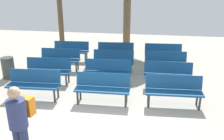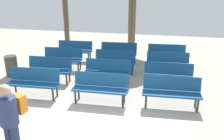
{
  "view_description": "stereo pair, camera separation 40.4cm",
  "coord_description": "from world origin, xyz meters",
  "px_view_note": "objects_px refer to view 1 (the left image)",
  "views": [
    {
      "loc": [
        1.27,
        -4.71,
        3.31
      ],
      "look_at": [
        0.0,
        2.88,
        0.55
      ],
      "focal_mm": 38.36,
      "sensor_mm": 36.0,
      "label": 1
    },
    {
      "loc": [
        1.67,
        -4.63,
        3.31
      ],
      "look_at": [
        0.0,
        2.88,
        0.55
      ],
      "focal_mm": 38.36,
      "sensor_mm": 36.0,
      "label": 2
    }
  ],
  "objects_px": {
    "bench_r1_c0": "(48,69)",
    "bench_r2_c0": "(60,58)",
    "bench_r2_c2": "(166,61)",
    "trash_bin": "(8,68)",
    "bench_r0_c2": "(174,89)",
    "visitor_with_backpack": "(20,122)",
    "bench_r1_c2": "(168,74)",
    "bench_r1_c1": "(108,71)",
    "bench_r3_c0": "(71,50)",
    "bench_r3_c2": "(163,53)",
    "bench_r0_c0": "(34,83)",
    "bench_r2_c1": "(113,60)",
    "bench_r0_c1": "(103,86)",
    "tree_1": "(61,22)",
    "bench_r3_c1": "(116,51)"
  },
  "relations": [
    {
      "from": "bench_r1_c1",
      "to": "bench_r3_c0",
      "type": "relative_size",
      "value": 1.0
    },
    {
      "from": "bench_r1_c2",
      "to": "bench_r3_c1",
      "type": "xyz_separation_m",
      "value": [
        -2.16,
        2.52,
        0.0
      ]
    },
    {
      "from": "bench_r3_c1",
      "to": "tree_1",
      "type": "relative_size",
      "value": 0.55
    },
    {
      "from": "visitor_with_backpack",
      "to": "bench_r2_c2",
      "type": "bearing_deg",
      "value": -106.65
    },
    {
      "from": "bench_r2_c0",
      "to": "bench_r2_c1",
      "type": "bearing_deg",
      "value": -1.79
    },
    {
      "from": "bench_r1_c0",
      "to": "visitor_with_backpack",
      "type": "relative_size",
      "value": 0.99
    },
    {
      "from": "bench_r0_c0",
      "to": "bench_r0_c1",
      "type": "height_order",
      "value": "same"
    },
    {
      "from": "bench_r3_c2",
      "to": "bench_r0_c0",
      "type": "bearing_deg",
      "value": -138.02
    },
    {
      "from": "tree_1",
      "to": "bench_r3_c2",
      "type": "bearing_deg",
      "value": -16.76
    },
    {
      "from": "bench_r0_c0",
      "to": "trash_bin",
      "type": "bearing_deg",
      "value": 137.63
    },
    {
      "from": "bench_r3_c0",
      "to": "trash_bin",
      "type": "relative_size",
      "value": 2.06
    },
    {
      "from": "bench_r2_c0",
      "to": "visitor_with_backpack",
      "type": "height_order",
      "value": "visitor_with_backpack"
    },
    {
      "from": "bench_r1_c0",
      "to": "bench_r2_c2",
      "type": "bearing_deg",
      "value": 16.97
    },
    {
      "from": "bench_r1_c2",
      "to": "visitor_with_backpack",
      "type": "bearing_deg",
      "value": -126.39
    },
    {
      "from": "bench_r2_c0",
      "to": "bench_r2_c2",
      "type": "relative_size",
      "value": 1.0
    },
    {
      "from": "bench_r1_c2",
      "to": "bench_r2_c1",
      "type": "distance_m",
      "value": 2.39
    },
    {
      "from": "bench_r0_c1",
      "to": "bench_r1_c0",
      "type": "height_order",
      "value": "same"
    },
    {
      "from": "bench_r2_c2",
      "to": "trash_bin",
      "type": "relative_size",
      "value": 2.06
    },
    {
      "from": "bench_r0_c2",
      "to": "trash_bin",
      "type": "bearing_deg",
      "value": 164.6
    },
    {
      "from": "bench_r1_c1",
      "to": "trash_bin",
      "type": "distance_m",
      "value": 3.77
    },
    {
      "from": "bench_r2_c2",
      "to": "bench_r2_c1",
      "type": "bearing_deg",
      "value": -179.31
    },
    {
      "from": "bench_r3_c1",
      "to": "bench_r3_c2",
      "type": "xyz_separation_m",
      "value": [
        2.09,
        0.11,
        0.0
      ]
    },
    {
      "from": "bench_r0_c1",
      "to": "bench_r1_c1",
      "type": "bearing_deg",
      "value": 92.25
    },
    {
      "from": "bench_r2_c1",
      "to": "trash_bin",
      "type": "bearing_deg",
      "value": -164.18
    },
    {
      "from": "bench_r1_c0",
      "to": "bench_r2_c0",
      "type": "distance_m",
      "value": 1.34
    },
    {
      "from": "bench_r0_c0",
      "to": "bench_r0_c1",
      "type": "distance_m",
      "value": 2.12
    },
    {
      "from": "bench_r0_c2",
      "to": "bench_r2_c1",
      "type": "distance_m",
      "value": 3.27
    },
    {
      "from": "bench_r0_c0",
      "to": "bench_r1_c2",
      "type": "xyz_separation_m",
      "value": [
        4.06,
        1.47,
        0.0
      ]
    },
    {
      "from": "bench_r3_c2",
      "to": "tree_1",
      "type": "relative_size",
      "value": 0.55
    },
    {
      "from": "bench_r0_c2",
      "to": "bench_r3_c0",
      "type": "relative_size",
      "value": 1.0
    },
    {
      "from": "bench_r2_c2",
      "to": "bench_r3_c2",
      "type": "bearing_deg",
      "value": 88.92
    },
    {
      "from": "bench_r0_c2",
      "to": "bench_r2_c2",
      "type": "relative_size",
      "value": 1.0
    },
    {
      "from": "bench_r0_c1",
      "to": "bench_r3_c1",
      "type": "height_order",
      "value": "same"
    },
    {
      "from": "bench_r2_c0",
      "to": "bench_r3_c2",
      "type": "bearing_deg",
      "value": 15.61
    },
    {
      "from": "bench_r0_c0",
      "to": "bench_r0_c2",
      "type": "height_order",
      "value": "same"
    },
    {
      "from": "bench_r0_c0",
      "to": "visitor_with_backpack",
      "type": "distance_m",
      "value": 3.0
    },
    {
      "from": "bench_r2_c1",
      "to": "bench_r3_c2",
      "type": "distance_m",
      "value": 2.43
    },
    {
      "from": "bench_r1_c0",
      "to": "bench_r3_c0",
      "type": "bearing_deg",
      "value": 87.08
    },
    {
      "from": "bench_r1_c1",
      "to": "bench_r2_c0",
      "type": "relative_size",
      "value": 0.99
    },
    {
      "from": "tree_1",
      "to": "trash_bin",
      "type": "distance_m",
      "value": 4.41
    },
    {
      "from": "trash_bin",
      "to": "bench_r1_c0",
      "type": "bearing_deg",
      "value": -6.32
    },
    {
      "from": "bench_r3_c1",
      "to": "trash_bin",
      "type": "distance_m",
      "value": 4.46
    },
    {
      "from": "bench_r0_c2",
      "to": "visitor_with_backpack",
      "type": "relative_size",
      "value": 0.99
    },
    {
      "from": "bench_r2_c0",
      "to": "trash_bin",
      "type": "relative_size",
      "value": 2.07
    },
    {
      "from": "bench_r0_c0",
      "to": "bench_r2_c0",
      "type": "height_order",
      "value": "same"
    },
    {
      "from": "bench_r0_c1",
      "to": "bench_r3_c0",
      "type": "relative_size",
      "value": 0.99
    },
    {
      "from": "bench_r2_c0",
      "to": "bench_r3_c1",
      "type": "height_order",
      "value": "same"
    },
    {
      "from": "bench_r2_c0",
      "to": "bench_r3_c2",
      "type": "relative_size",
      "value": 1.0
    },
    {
      "from": "bench_r1_c2",
      "to": "bench_r0_c2",
      "type": "bearing_deg",
      "value": -87.54
    },
    {
      "from": "bench_r0_c1",
      "to": "bench_r3_c0",
      "type": "distance_m",
      "value": 4.44
    }
  ]
}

